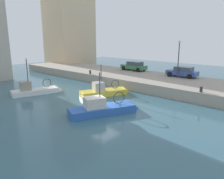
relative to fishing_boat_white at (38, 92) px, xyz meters
The scene contains 11 objects.
water_surface 9.53m from the fishing_boat_white, 82.41° to the right, with size 80.00×80.00×0.00m, color #386070.
quay_wall 15.88m from the fishing_boat_white, 36.50° to the right, with size 9.00×56.00×1.20m, color #9E9384.
fishing_boat_white is the anchor object (origin of this frame).
fishing_boat_yellow 8.00m from the fishing_boat_white, 51.88° to the right, with size 6.15×3.84×4.27m.
fishing_boat_blue 10.50m from the fishing_boat_white, 87.18° to the right, with size 6.57×4.03×4.35m.
parked_car_green 15.95m from the fishing_boat_white, ahead, with size 1.87×4.29×1.44m.
parked_car_blue 18.59m from the fishing_boat_white, 34.16° to the right, with size 2.01×4.09×1.39m.
mooring_bollard_south 17.73m from the fishing_boat_white, 60.86° to the right, with size 0.28×0.28×0.55m, color #2D2D33.
mooring_bollard_mid 8.73m from the fishing_boat_white, ahead, with size 0.28×0.28×0.55m, color #2D2D33.
quay_streetlamp 18.05m from the fishing_boat_white, 35.56° to the right, with size 0.36×0.36×4.83m.
waterfront_building_central 27.20m from the fishing_boat_white, 44.45° to the left, with size 9.00×8.05×23.05m.
Camera 1 is at (-13.33, -13.38, 6.29)m, focal length 34.60 mm.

